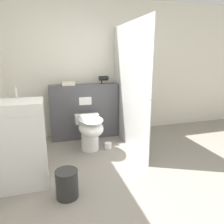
% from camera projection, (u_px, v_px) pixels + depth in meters
% --- Properties ---
extents(ground_plane, '(12.00, 12.00, 0.00)m').
position_uv_depth(ground_plane, '(145.00, 209.00, 2.19)').
color(ground_plane, gray).
extents(wall_back, '(8.00, 0.06, 2.50)m').
position_uv_depth(wall_back, '(93.00, 69.00, 4.11)').
color(wall_back, silver).
rests_on(wall_back, ground_plane).
extents(partition_panel, '(1.23, 0.25, 0.99)m').
position_uv_depth(partition_panel, '(85.00, 111.00, 4.01)').
color(partition_panel, '#4C4C51').
rests_on(partition_panel, ground_plane).
extents(shower_glass, '(0.04, 1.61, 1.99)m').
position_uv_depth(shower_glass, '(129.00, 87.00, 3.51)').
color(shower_glass, silver).
rests_on(shower_glass, ground_plane).
extents(toilet, '(0.39, 0.71, 0.56)m').
position_uv_depth(toilet, '(90.00, 130.00, 3.45)').
color(toilet, white).
rests_on(toilet, ground_plane).
extents(sink_vanity, '(0.57, 0.42, 1.15)m').
position_uv_depth(sink_vanity, '(20.00, 144.00, 2.49)').
color(sink_vanity, white).
rests_on(sink_vanity, ground_plane).
extents(hair_drier, '(0.20, 0.09, 0.14)m').
position_uv_depth(hair_drier, '(104.00, 78.00, 3.97)').
color(hair_drier, black).
rests_on(hair_drier, partition_panel).
extents(folded_towel, '(0.21, 0.19, 0.06)m').
position_uv_depth(folded_towel, '(68.00, 83.00, 3.78)').
color(folded_towel, beige).
rests_on(folded_towel, partition_panel).
extents(spare_toilet_roll, '(0.11, 0.11, 0.10)m').
position_uv_depth(spare_toilet_roll, '(108.00, 146.00, 3.61)').
color(spare_toilet_roll, white).
rests_on(spare_toilet_roll, ground_plane).
extents(waste_bin, '(0.25, 0.25, 0.31)m').
position_uv_depth(waste_bin, '(67.00, 184.00, 2.34)').
color(waste_bin, '#2D2D2D').
rests_on(waste_bin, ground_plane).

